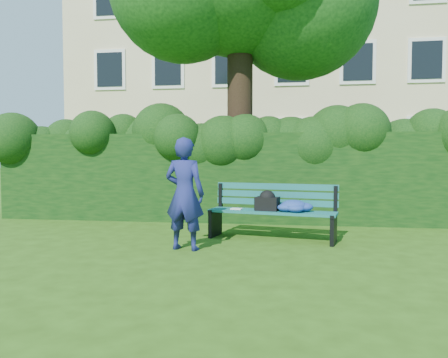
# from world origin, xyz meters

# --- Properties ---
(ground) EXTENTS (80.00, 80.00, 0.00)m
(ground) POSITION_xyz_m (0.00, 0.00, 0.00)
(ground) COLOR #2B4C10
(ground) RESTS_ON ground
(apartment_building) EXTENTS (16.00, 8.08, 12.00)m
(apartment_building) POSITION_xyz_m (-0.00, 13.99, 6.00)
(apartment_building) COLOR tan
(apartment_building) RESTS_ON ground
(hedge) EXTENTS (10.00, 1.00, 1.80)m
(hedge) POSITION_xyz_m (0.00, 2.20, 0.90)
(hedge) COLOR black
(hedge) RESTS_ON ground
(park_bench) EXTENTS (2.11, 0.95, 0.89)m
(park_bench) POSITION_xyz_m (0.92, 0.20, 0.50)
(park_bench) COLOR #105254
(park_bench) RESTS_ON ground
(man_reading) EXTENTS (0.64, 0.48, 1.61)m
(man_reading) POSITION_xyz_m (-0.37, -0.76, 0.81)
(man_reading) COLOR navy
(man_reading) RESTS_ON ground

